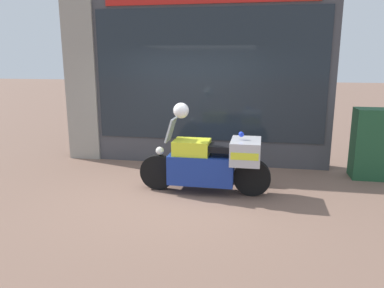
% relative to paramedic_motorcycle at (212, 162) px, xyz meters
% --- Properties ---
extents(ground_plane, '(60.00, 60.00, 0.00)m').
position_rel_paramedic_motorcycle_xyz_m(ground_plane, '(-0.63, -0.13, -0.54)').
color(ground_plane, '#7A5B4C').
extents(shop_building, '(5.67, 0.55, 3.67)m').
position_rel_paramedic_motorcycle_xyz_m(shop_building, '(-0.97, 1.87, 1.30)').
color(shop_building, '#424247').
rests_on(shop_building, ground).
extents(window_display, '(4.51, 0.30, 2.10)m').
position_rel_paramedic_motorcycle_xyz_m(window_display, '(-0.35, 1.90, -0.05)').
color(window_display, slate).
rests_on(window_display, ground).
extents(paramedic_motorcycle, '(2.24, 0.71, 1.27)m').
position_rel_paramedic_motorcycle_xyz_m(paramedic_motorcycle, '(0.00, 0.00, 0.00)').
color(paramedic_motorcycle, black).
rests_on(paramedic_motorcycle, ground).
extents(utility_cabinet, '(0.76, 0.50, 1.33)m').
position_rel_paramedic_motorcycle_xyz_m(utility_cabinet, '(2.90, 1.34, 0.12)').
color(utility_cabinet, '#1E4C2D').
rests_on(utility_cabinet, ground).
extents(white_helmet, '(0.26, 0.26, 0.26)m').
position_rel_paramedic_motorcycle_xyz_m(white_helmet, '(-0.52, 0.00, 0.85)').
color(white_helmet, white).
rests_on(white_helmet, paramedic_motorcycle).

